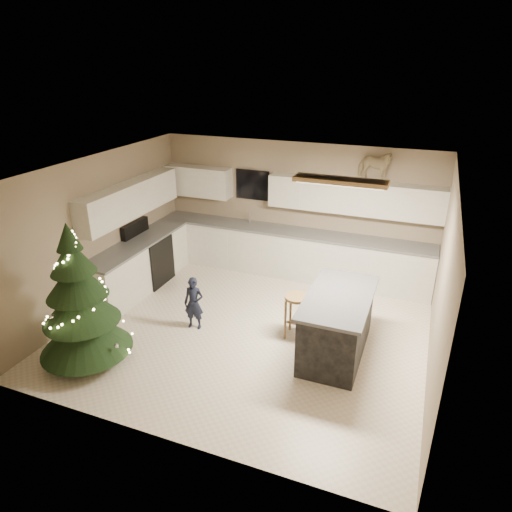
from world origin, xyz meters
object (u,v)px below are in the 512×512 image
(toddler, at_px, (194,303))
(rocking_horse, at_px, (374,166))
(island, at_px, (337,324))
(christmas_tree, at_px, (80,308))
(bar_stool, at_px, (296,306))

(toddler, xyz_separation_m, rocking_horse, (2.29, 2.58, 1.86))
(island, relative_size, toddler, 1.93)
(christmas_tree, bearing_deg, rocking_horse, 49.88)
(island, distance_m, toddler, 2.28)
(bar_stool, xyz_separation_m, rocking_horse, (0.69, 2.23, 1.76))
(bar_stool, bearing_deg, toddler, -167.52)
(island, height_order, christmas_tree, christmas_tree)
(island, distance_m, rocking_horse, 3.03)
(island, distance_m, christmas_tree, 3.64)
(christmas_tree, distance_m, toddler, 1.74)
(island, height_order, bar_stool, island)
(bar_stool, relative_size, toddler, 0.81)
(bar_stool, relative_size, rocking_horse, 1.01)
(rocking_horse, bearing_deg, island, -166.90)
(christmas_tree, xyz_separation_m, toddler, (1.02, 1.34, -0.43))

